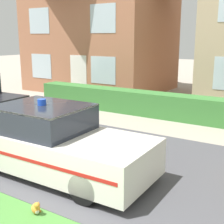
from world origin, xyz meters
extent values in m
cube|color=#4C4C51|center=(0.00, 3.65, 0.01)|extent=(28.00, 5.08, 0.01)
cube|color=#3D7F38|center=(-1.16, 8.34, 0.45)|extent=(11.31, 0.84, 0.91)
cylinder|color=black|center=(0.27, 1.65, 0.31)|extent=(0.59, 0.21, 0.59)
cylinder|color=black|center=(0.25, 3.24, 0.31)|extent=(0.59, 0.21, 0.59)
cylinder|color=black|center=(-2.59, 3.20, 0.31)|extent=(0.59, 0.21, 0.59)
cube|color=silver|center=(-1.16, 2.42, 0.56)|extent=(4.61, 1.85, 0.77)
cube|color=#232833|center=(-1.45, 2.42, 1.22)|extent=(1.96, 1.64, 0.56)
cube|color=silver|center=(-1.45, 2.42, 1.49)|extent=(1.96, 1.64, 0.04)
cube|color=red|center=(-1.15, 1.53, 0.62)|extent=(4.36, 0.06, 0.07)
cube|color=red|center=(-1.17, 3.32, 0.62)|extent=(4.36, 0.06, 0.07)
cylinder|color=blue|center=(-1.45, 2.42, 1.57)|extent=(0.19, 0.19, 0.14)
ellipsoid|color=orange|center=(-0.25, 0.95, 0.09)|extent=(0.25, 0.22, 0.18)
ellipsoid|color=beige|center=(-0.19, 0.92, 0.08)|extent=(0.09, 0.10, 0.10)
sphere|color=orange|center=(-0.18, 0.91, 0.20)|extent=(0.10, 0.10, 0.10)
cone|color=orange|center=(-0.19, 0.89, 0.24)|extent=(0.04, 0.04, 0.04)
cone|color=orange|center=(-0.16, 0.94, 0.24)|extent=(0.04, 0.04, 0.04)
cylinder|color=orange|center=(-0.28, 1.06, 0.01)|extent=(0.16, 0.11, 0.03)
cylinder|color=black|center=(-6.03, 5.43, 0.34)|extent=(0.66, 0.23, 0.65)
cube|color=#A86B4C|center=(-6.86, 12.75, 2.57)|extent=(7.31, 5.65, 5.14)
cube|color=white|center=(-6.34, 9.91, 1.05)|extent=(1.00, 0.02, 2.10)
cube|color=silver|center=(-8.88, 9.91, 1.44)|extent=(1.40, 0.02, 1.30)
cube|color=silver|center=(-4.85, 9.91, 1.44)|extent=(1.40, 0.02, 1.30)
cube|color=silver|center=(-8.88, 9.91, 3.80)|extent=(1.40, 0.02, 1.30)
cube|color=silver|center=(-4.85, 9.91, 3.80)|extent=(1.40, 0.02, 1.30)
camera|label=1|loc=(3.43, -2.43, 2.96)|focal=50.00mm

